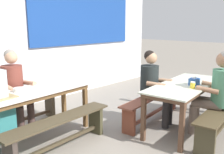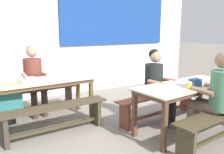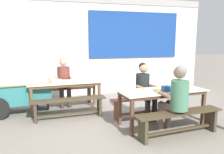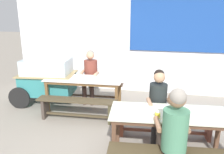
{
  "view_description": "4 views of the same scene",
  "coord_description": "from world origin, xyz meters",
  "views": [
    {
      "loc": [
        -2.85,
        -1.98,
        1.65
      ],
      "look_at": [
        -0.29,
        0.37,
        0.91
      ],
      "focal_mm": 40.49,
      "sensor_mm": 36.0,
      "label": 1
    },
    {
      "loc": [
        -1.98,
        -2.65,
        1.54
      ],
      "look_at": [
        0.11,
        0.92,
        0.7
      ],
      "focal_mm": 37.86,
      "sensor_mm": 36.0,
      "label": 2
    },
    {
      "loc": [
        -1.29,
        -4.03,
        1.68
      ],
      "look_at": [
        -0.01,
        0.81,
        0.85
      ],
      "focal_mm": 34.57,
      "sensor_mm": 36.0,
      "label": 3
    },
    {
      "loc": [
        0.56,
        -3.35,
        2.13
      ],
      "look_at": [
        -0.39,
        0.97,
        0.86
      ],
      "focal_mm": 36.06,
      "sensor_mm": 36.0,
      "label": 4
    }
  ],
  "objects": [
    {
      "name": "person_center_facing",
      "position": [
        -1.09,
        1.68,
        0.72
      ],
      "size": [
        0.45,
        0.53,
        1.27
      ],
      "color": "#493531",
      "rests_on": "ground_plane"
    },
    {
      "name": "person_near_front",
      "position": [
        0.77,
        -0.72,
        0.73
      ],
      "size": [
        0.47,
        0.59,
        1.29
      ],
      "color": "#6C5B4F",
      "rests_on": "ground_plane"
    },
    {
      "name": "condiment_jar",
      "position": [
        0.57,
        -0.44,
        0.77
      ],
      "size": [
        0.07,
        0.07,
        0.1
      ],
      "color": "yellow",
      "rests_on": "dining_table_near"
    },
    {
      "name": "ground_plane",
      "position": [
        0.0,
        0.0,
        0.0
      ],
      "size": [
        40.0,
        40.0,
        0.0
      ],
      "primitive_type": "plane",
      "color": "gray"
    },
    {
      "name": "backdrop_wall",
      "position": [
        0.06,
        2.72,
        1.59
      ],
      "size": [
        7.1,
        0.23,
        3.03
      ],
      "color": "white",
      "rests_on": "ground_plane"
    },
    {
      "name": "tissue_box",
      "position": [
        0.76,
        -0.37,
        0.78
      ],
      "size": [
        0.16,
        0.12,
        0.13
      ],
      "color": "#2B539C",
      "rests_on": "dining_table_near"
    },
    {
      "name": "dining_table_far",
      "position": [
        -1.08,
        1.18,
        0.65
      ],
      "size": [
        1.73,
        0.74,
        0.73
      ],
      "color": "silver",
      "rests_on": "ground_plane"
    },
    {
      "name": "bench_near_front",
      "position": [
        0.81,
        -0.79,
        0.3
      ],
      "size": [
        1.72,
        0.47,
        0.44
      ],
      "color": "#463924",
      "rests_on": "ground_plane"
    },
    {
      "name": "soup_bowl",
      "position": [
        -1.23,
        1.26,
        0.75
      ],
      "size": [
        0.16,
        0.16,
        0.05
      ],
      "primitive_type": "cylinder",
      "color": "silver",
      "rests_on": "dining_table_far"
    },
    {
      "name": "person_right_near_table",
      "position": [
        0.57,
        0.24,
        0.69
      ],
      "size": [
        0.46,
        0.55,
        1.23
      ],
      "color": "#272526",
      "rests_on": "ground_plane"
    },
    {
      "name": "bench_near_back",
      "position": [
        0.7,
        0.33,
        0.29
      ],
      "size": [
        1.76,
        0.42,
        0.44
      ],
      "color": "brown",
      "rests_on": "ground_plane"
    },
    {
      "name": "dining_table_near",
      "position": [
        0.75,
        -0.23,
        0.65
      ],
      "size": [
        1.82,
        0.85,
        0.73
      ],
      "color": "beige",
      "rests_on": "ground_plane"
    },
    {
      "name": "bench_far_back",
      "position": [
        -1.11,
        1.74,
        0.28
      ],
      "size": [
        1.64,
        0.35,
        0.44
      ],
      "color": "#4F3C2B",
      "rests_on": "ground_plane"
    },
    {
      "name": "bench_far_front",
      "position": [
        -1.04,
        0.62,
        0.3
      ],
      "size": [
        1.64,
        0.38,
        0.44
      ],
      "color": "#473C29",
      "rests_on": "ground_plane"
    }
  ]
}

